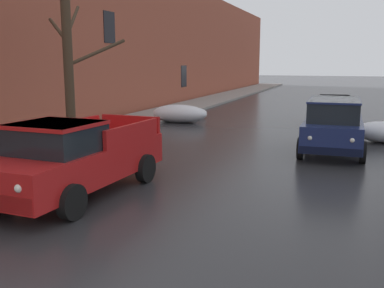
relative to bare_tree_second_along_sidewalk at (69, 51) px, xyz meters
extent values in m
cube|color=gray|center=(-1.33, 7.30, -3.33)|extent=(2.99, 80.00, 0.14)
cube|color=#9E4C38|center=(-3.33, 7.30, 0.97)|extent=(0.60, 80.00, 8.74)
cube|color=black|center=(-3.04, 18.62, -1.44)|extent=(0.08, 1.10, 1.60)
cube|color=black|center=(-3.04, 7.87, 1.38)|extent=(0.08, 1.10, 1.60)
ellipsoid|color=white|center=(0.34, 10.25, -3.12)|extent=(2.35, 1.22, 0.56)
ellipsoid|color=white|center=(0.51, 10.44, -3.18)|extent=(0.52, 0.43, 0.43)
ellipsoid|color=white|center=(0.63, 10.35, -3.20)|extent=(0.48, 0.40, 0.40)
ellipsoid|color=white|center=(10.20, 5.36, -3.00)|extent=(2.08, 1.44, 0.79)
ellipsoid|color=white|center=(0.84, 7.92, -2.95)|extent=(2.88, 1.48, 0.90)
ellipsoid|color=white|center=(1.52, 7.89, -3.09)|extent=(0.74, 0.61, 0.61)
ellipsoid|color=white|center=(1.12, 7.91, -3.14)|extent=(0.63, 0.52, 0.52)
cylinder|color=#423323|center=(0.01, -0.08, -0.20)|extent=(0.32, 0.32, 6.39)
cylinder|color=#423323|center=(-0.26, 0.68, 1.01)|extent=(0.66, 1.61, 1.21)
cylinder|color=#423323|center=(0.65, 0.70, -0.05)|extent=(1.40, 1.67, 0.96)
cylinder|color=#423323|center=(-0.88, 0.68, 0.73)|extent=(1.89, 1.65, 1.02)
cube|color=red|center=(3.13, -4.31, -2.66)|extent=(2.12, 5.03, 0.76)
cube|color=black|center=(3.09, -5.01, -1.96)|extent=(1.74, 1.66, 0.64)
cube|color=red|center=(3.09, -5.01, -1.68)|extent=(1.78, 1.71, 0.08)
cube|color=red|center=(4.07, -3.37, -2.06)|extent=(0.21, 2.38, 0.44)
cube|color=red|center=(2.28, -3.28, -2.06)|extent=(0.21, 2.38, 0.44)
cube|color=red|center=(3.24, -1.89, -2.06)|extent=(1.80, 0.18, 0.44)
sphere|color=white|center=(3.63, -6.79, -2.54)|extent=(0.16, 0.16, 0.16)
cylinder|color=black|center=(4.02, -5.84, -3.04)|extent=(0.25, 0.73, 0.72)
cylinder|color=black|center=(4.16, -2.87, -3.04)|extent=(0.25, 0.73, 0.72)
cylinder|color=black|center=(2.23, -2.78, -3.04)|extent=(0.25, 0.73, 0.72)
cube|color=navy|center=(8.47, 2.60, -2.66)|extent=(1.84, 4.29, 0.80)
cube|color=black|center=(8.47, 2.64, -1.92)|extent=(1.58, 3.01, 0.68)
cube|color=navy|center=(8.47, 2.64, -1.61)|extent=(1.62, 3.07, 0.06)
cube|color=black|center=(8.49, 0.51, -2.94)|extent=(1.77, 0.14, 0.22)
cube|color=black|center=(8.45, 4.68, -2.94)|extent=(1.77, 0.14, 0.22)
cylinder|color=black|center=(9.40, 1.28, -3.06)|extent=(0.19, 0.68, 0.68)
cylinder|color=black|center=(7.56, 1.26, -3.06)|extent=(0.19, 0.68, 0.68)
cylinder|color=black|center=(9.38, 3.93, -3.06)|extent=(0.19, 0.68, 0.68)
cylinder|color=black|center=(7.53, 3.91, -3.06)|extent=(0.19, 0.68, 0.68)
sphere|color=silver|center=(9.08, 0.48, -2.58)|extent=(0.14, 0.14, 0.14)
sphere|color=silver|center=(7.90, 0.47, -2.58)|extent=(0.14, 0.14, 0.14)
cube|color=silver|center=(8.28, 9.25, -2.80)|extent=(1.99, 4.12, 0.60)
cube|color=black|center=(8.26, 9.44, -2.24)|extent=(1.59, 2.19, 0.52)
cube|color=silver|center=(8.26, 9.44, -2.01)|extent=(1.63, 2.24, 0.06)
cube|color=slate|center=(8.45, 7.31, -2.98)|extent=(1.61, 0.27, 0.22)
cube|color=slate|center=(8.10, 11.18, -2.98)|extent=(1.61, 0.27, 0.22)
cylinder|color=black|center=(9.23, 8.09, -3.10)|extent=(0.23, 0.61, 0.60)
cylinder|color=black|center=(7.56, 7.94, -3.10)|extent=(0.23, 0.61, 0.60)
cylinder|color=black|center=(9.00, 10.55, -3.10)|extent=(0.23, 0.61, 0.60)
cylinder|color=black|center=(7.33, 10.40, -3.10)|extent=(0.23, 0.61, 0.60)
sphere|color=silver|center=(8.99, 7.33, -2.72)|extent=(0.14, 0.14, 0.14)
sphere|color=silver|center=(7.93, 7.23, -2.72)|extent=(0.14, 0.14, 0.14)
camera|label=1|loc=(8.97, -12.71, -0.37)|focal=41.20mm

